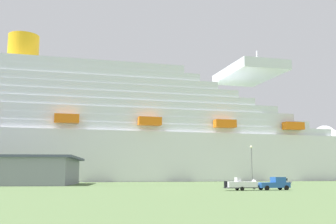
{
  "coord_description": "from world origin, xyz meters",
  "views": [
    {
      "loc": [
        -15.04,
        -83.66,
        2.77
      ],
      "look_at": [
        6.85,
        43.35,
        22.0
      ],
      "focal_mm": 44.26,
      "sensor_mm": 36.0,
      "label": 1
    }
  ],
  "objects_px": {
    "street_lamp": "(252,160)",
    "pickup_truck": "(274,184)",
    "small_boat_on_trailer": "(244,185)",
    "cruise_ship": "(98,134)",
    "parked_car_silver_sedan": "(282,181)"
  },
  "relations": [
    {
      "from": "street_lamp",
      "to": "pickup_truck",
      "type": "bearing_deg",
      "value": -99.69
    },
    {
      "from": "pickup_truck",
      "to": "cruise_ship",
      "type": "bearing_deg",
      "value": 108.55
    },
    {
      "from": "cruise_ship",
      "to": "pickup_truck",
      "type": "distance_m",
      "value": 95.11
    },
    {
      "from": "cruise_ship",
      "to": "small_boat_on_trailer",
      "type": "distance_m",
      "value": 94.23
    },
    {
      "from": "parked_car_silver_sedan",
      "to": "pickup_truck",
      "type": "bearing_deg",
      "value": -117.06
    },
    {
      "from": "cruise_ship",
      "to": "street_lamp",
      "type": "distance_m",
      "value": 78.74
    },
    {
      "from": "small_boat_on_trailer",
      "to": "parked_car_silver_sedan",
      "type": "bearing_deg",
      "value": 56.14
    },
    {
      "from": "small_boat_on_trailer",
      "to": "street_lamp",
      "type": "bearing_deg",
      "value": 65.29
    },
    {
      "from": "street_lamp",
      "to": "small_boat_on_trailer",
      "type": "bearing_deg",
      "value": -114.71
    },
    {
      "from": "cruise_ship",
      "to": "parked_car_silver_sedan",
      "type": "height_order",
      "value": "cruise_ship"
    },
    {
      "from": "pickup_truck",
      "to": "parked_car_silver_sedan",
      "type": "distance_m",
      "value": 35.99
    },
    {
      "from": "cruise_ship",
      "to": "parked_car_silver_sedan",
      "type": "relative_size",
      "value": 52.03
    },
    {
      "from": "pickup_truck",
      "to": "parked_car_silver_sedan",
      "type": "relative_size",
      "value": 1.26
    },
    {
      "from": "parked_car_silver_sedan",
      "to": "small_boat_on_trailer",
      "type": "bearing_deg",
      "value": -123.86
    },
    {
      "from": "parked_car_silver_sedan",
      "to": "cruise_ship",
      "type": "bearing_deg",
      "value": 129.11
    }
  ]
}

